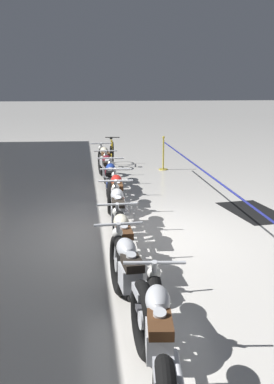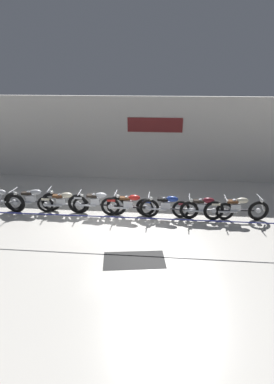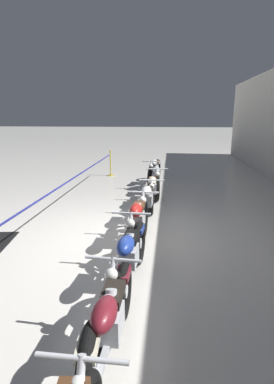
% 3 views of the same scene
% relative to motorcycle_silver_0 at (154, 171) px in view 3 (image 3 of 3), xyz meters
% --- Properties ---
extents(ground_plane, '(120.00, 120.00, 0.00)m').
position_rel_motorcycle_silver_0_xyz_m(ground_plane, '(4.71, -0.58, -0.48)').
color(ground_plane, silver).
extents(motorcycle_silver_0, '(2.34, 0.62, 0.98)m').
position_rel_motorcycle_silver_0_xyz_m(motorcycle_silver_0, '(0.00, 0.00, 0.00)').
color(motorcycle_silver_0, black).
rests_on(motorcycle_silver_0, ground).
extents(motorcycle_silver_1, '(2.30, 0.62, 0.98)m').
position_rel_motorcycle_silver_0_xyz_m(motorcycle_silver_1, '(1.38, 0.12, 0.00)').
color(motorcycle_silver_1, black).
rests_on(motorcycle_silver_1, ground).
extents(motorcycle_cream_2, '(2.12, 0.62, 0.91)m').
position_rel_motorcycle_silver_0_xyz_m(motorcycle_cream_2, '(2.66, 0.08, -0.02)').
color(motorcycle_cream_2, black).
rests_on(motorcycle_cream_2, ground).
extents(motorcycle_silver_3, '(2.37, 0.62, 0.98)m').
position_rel_motorcycle_silver_0_xyz_m(motorcycle_silver_3, '(4.04, 0.05, 0.00)').
color(motorcycle_silver_3, black).
rests_on(motorcycle_silver_3, ground).
extents(motorcycle_red_4, '(2.30, 0.62, 0.96)m').
position_rel_motorcycle_silver_0_xyz_m(motorcycle_red_4, '(5.35, -0.03, -0.00)').
color(motorcycle_red_4, black).
rests_on(motorcycle_red_4, ground).
extents(motorcycle_blue_5, '(2.43, 0.62, 0.95)m').
position_rel_motorcycle_silver_0_xyz_m(motorcycle_blue_5, '(6.80, 0.00, -0.02)').
color(motorcycle_blue_5, black).
rests_on(motorcycle_blue_5, ground).
extents(motorcycle_maroon_6, '(2.36, 0.62, 0.93)m').
position_rel_motorcycle_silver_0_xyz_m(motorcycle_maroon_6, '(8.16, 0.01, -0.02)').
color(motorcycle_maroon_6, black).
rests_on(motorcycle_maroon_6, ground).
extents(stanchion_far_left, '(12.32, 0.28, 1.05)m').
position_rel_motorcycle_silver_0_xyz_m(stanchion_far_left, '(3.25, -1.89, 0.27)').
color(stanchion_far_left, gold).
rests_on(stanchion_far_left, ground).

